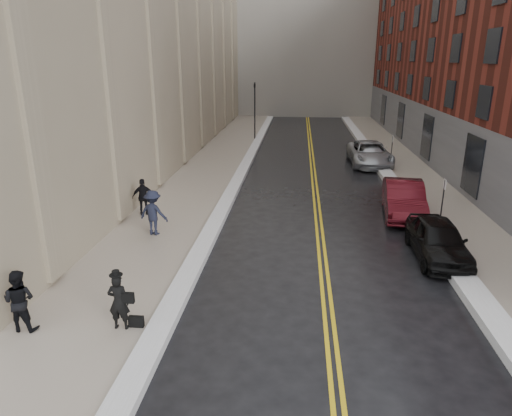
% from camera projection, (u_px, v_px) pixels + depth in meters
% --- Properties ---
extents(ground, '(160.00, 160.00, 0.00)m').
position_uv_depth(ground, '(245.00, 311.00, 13.72)').
color(ground, black).
rests_on(ground, ground).
extents(sidewalk_left, '(4.00, 64.00, 0.15)m').
position_uv_depth(sidewalk_left, '(204.00, 176.00, 29.23)').
color(sidewalk_left, gray).
rests_on(sidewalk_left, ground).
extents(sidewalk_right, '(3.00, 64.00, 0.15)m').
position_uv_depth(sidewalk_right, '(420.00, 181.00, 28.03)').
color(sidewalk_right, gray).
rests_on(sidewalk_right, ground).
extents(lane_stripe_a, '(0.12, 64.00, 0.01)m').
position_uv_depth(lane_stripe_a, '(312.00, 179.00, 28.64)').
color(lane_stripe_a, gold).
rests_on(lane_stripe_a, ground).
extents(lane_stripe_b, '(0.12, 64.00, 0.01)m').
position_uv_depth(lane_stripe_b, '(316.00, 180.00, 28.62)').
color(lane_stripe_b, gold).
rests_on(lane_stripe_b, ground).
extents(snow_ridge_left, '(0.70, 60.80, 0.26)m').
position_uv_depth(snow_ridge_left, '(240.00, 176.00, 29.01)').
color(snow_ridge_left, white).
rests_on(snow_ridge_left, ground).
extents(snow_ridge_right, '(0.85, 60.80, 0.30)m').
position_uv_depth(snow_ridge_right, '(390.00, 179.00, 28.17)').
color(snow_ridge_right, white).
rests_on(snow_ridge_right, ground).
extents(traffic_signal, '(0.18, 0.15, 5.20)m').
position_uv_depth(traffic_signal, '(255.00, 106.00, 41.36)').
color(traffic_signal, black).
rests_on(traffic_signal, ground).
extents(parking_sign_near, '(0.06, 0.35, 2.23)m').
position_uv_depth(parking_sign_near, '(443.00, 198.00, 20.16)').
color(parking_sign_near, black).
rests_on(parking_sign_near, ground).
extents(parking_sign_far, '(0.06, 0.35, 2.23)m').
position_uv_depth(parking_sign_far, '(392.00, 148.00, 31.51)').
color(parking_sign_far, black).
rests_on(parking_sign_far, ground).
extents(car_black, '(1.79, 4.42, 1.50)m').
position_uv_depth(car_black, '(438.00, 240.00, 17.17)').
color(car_black, black).
rests_on(car_black, ground).
extents(car_maroon, '(2.28, 5.17, 1.65)m').
position_uv_depth(car_maroon, '(404.00, 199.00, 21.91)').
color(car_maroon, '#4C0D15').
rests_on(car_maroon, ground).
extents(car_silver_near, '(1.94, 4.64, 1.34)m').
position_uv_depth(car_silver_near, '(371.00, 157.00, 32.05)').
color(car_silver_near, '#AFB1B7').
rests_on(car_silver_near, ground).
extents(car_silver_far, '(2.87, 5.96, 1.64)m').
position_uv_depth(car_silver_far, '(369.00, 153.00, 32.39)').
color(car_silver_far, '#A6A9AE').
rests_on(car_silver_far, ground).
extents(pedestrian_main, '(0.60, 0.40, 1.62)m').
position_uv_depth(pedestrian_main, '(119.00, 302.00, 12.38)').
color(pedestrian_main, black).
rests_on(pedestrian_main, sidewalk_left).
extents(pedestrian_a, '(0.86, 0.67, 1.76)m').
position_uv_depth(pedestrian_a, '(19.00, 300.00, 12.31)').
color(pedestrian_a, black).
rests_on(pedestrian_a, sidewalk_left).
extents(pedestrian_b, '(1.37, 0.98, 1.92)m').
position_uv_depth(pedestrian_b, '(153.00, 213.00, 19.06)').
color(pedestrian_b, black).
rests_on(pedestrian_b, sidewalk_left).
extents(pedestrian_c, '(1.11, 0.71, 1.76)m').
position_uv_depth(pedestrian_c, '(143.00, 197.00, 21.50)').
color(pedestrian_c, black).
rests_on(pedestrian_c, sidewalk_left).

